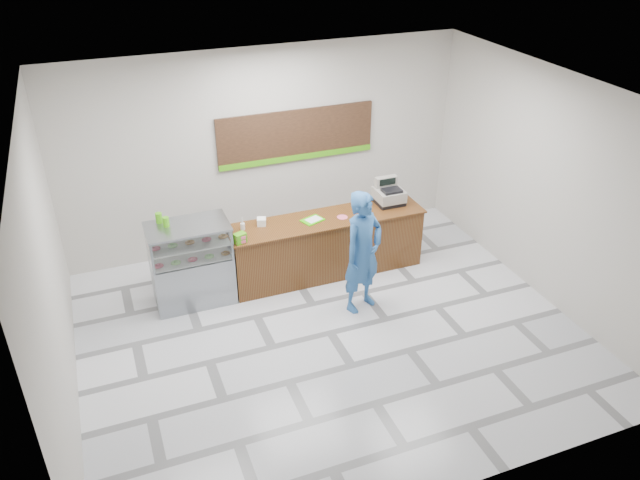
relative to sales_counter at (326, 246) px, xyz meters
name	(u,v)px	position (x,y,z in m)	size (l,w,h in m)	color
floor	(330,333)	(-0.55, -1.55, -0.52)	(7.00, 7.00, 0.00)	silver
back_wall	(266,150)	(-0.55, 1.45, 1.23)	(7.00, 7.00, 0.00)	beige
ceiling	(333,98)	(-0.55, -1.55, 2.98)	(7.00, 7.00, 0.00)	silver
sales_counter	(326,246)	(0.00, 0.00, 0.00)	(3.26, 0.76, 1.03)	brown
display_case	(191,263)	(-2.22, 0.00, 0.16)	(1.22, 0.72, 1.33)	gray
menu_board	(297,136)	(0.00, 1.41, 1.42)	(2.80, 0.06, 0.90)	black
cash_register	(389,194)	(1.18, 0.15, 0.67)	(0.45, 0.47, 0.42)	black
card_terminal	(382,206)	(1.01, 0.04, 0.53)	(0.07, 0.15, 0.04)	black
serving_tray	(313,220)	(-0.24, 0.00, 0.52)	(0.40, 0.35, 0.02)	#3BD306
napkin_box	(262,222)	(-1.04, 0.15, 0.57)	(0.14, 0.14, 0.12)	white
straw_cup	(243,226)	(-1.36, 0.12, 0.57)	(0.07, 0.07, 0.11)	silver
promo_box	(240,238)	(-1.50, -0.27, 0.59)	(0.18, 0.12, 0.16)	#48A812
donut_decal	(342,217)	(0.25, -0.06, 0.52)	(0.17, 0.17, 0.00)	#EE5A78
green_cup_left	(159,218)	(-2.58, 0.24, 0.89)	(0.10, 0.10, 0.16)	#48A812
green_cup_right	(166,222)	(-2.50, 0.09, 0.89)	(0.09, 0.09, 0.15)	#48A812
customer	(363,252)	(0.15, -1.09, 0.45)	(0.71, 0.46, 1.94)	#2B60A2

